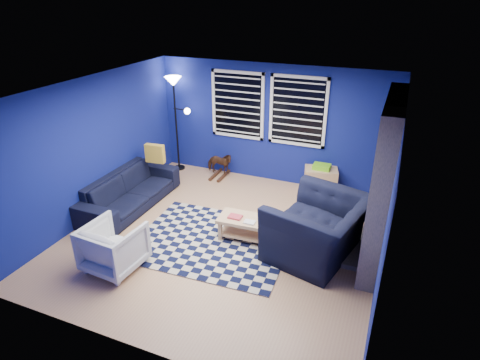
# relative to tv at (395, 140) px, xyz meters

# --- Properties ---
(floor) EXTENTS (5.00, 5.00, 0.00)m
(floor) POSITION_rel_tv_xyz_m (-2.45, -2.00, -1.40)
(floor) COLOR tan
(floor) RESTS_ON ground
(ceiling) EXTENTS (5.00, 5.00, 0.00)m
(ceiling) POSITION_rel_tv_xyz_m (-2.45, -2.00, 1.10)
(ceiling) COLOR white
(ceiling) RESTS_ON wall_back
(wall_back) EXTENTS (5.00, 0.00, 5.00)m
(wall_back) POSITION_rel_tv_xyz_m (-2.45, 0.50, -0.15)
(wall_back) COLOR navy
(wall_back) RESTS_ON floor
(wall_left) EXTENTS (0.00, 5.00, 5.00)m
(wall_left) POSITION_rel_tv_xyz_m (-4.95, -2.00, -0.15)
(wall_left) COLOR navy
(wall_left) RESTS_ON floor
(wall_right) EXTENTS (0.00, 5.00, 5.00)m
(wall_right) POSITION_rel_tv_xyz_m (0.05, -2.00, -0.15)
(wall_right) COLOR navy
(wall_right) RESTS_ON floor
(fireplace) EXTENTS (0.65, 2.00, 2.50)m
(fireplace) POSITION_rel_tv_xyz_m (-0.09, -1.50, -0.20)
(fireplace) COLOR gray
(fireplace) RESTS_ON floor
(window_left) EXTENTS (1.17, 0.06, 1.42)m
(window_left) POSITION_rel_tv_xyz_m (-3.20, 0.46, 0.20)
(window_left) COLOR black
(window_left) RESTS_ON wall_back
(window_right) EXTENTS (1.17, 0.06, 1.42)m
(window_right) POSITION_rel_tv_xyz_m (-1.90, 0.46, 0.20)
(window_right) COLOR black
(window_right) RESTS_ON wall_back
(tv) EXTENTS (0.07, 1.00, 0.58)m
(tv) POSITION_rel_tv_xyz_m (0.00, 0.00, 0.00)
(tv) COLOR black
(tv) RESTS_ON wall_right
(rug) EXTENTS (2.59, 2.11, 0.02)m
(rug) POSITION_rel_tv_xyz_m (-2.55, -2.18, -1.39)
(rug) COLOR black
(rug) RESTS_ON floor
(sofa) EXTENTS (2.26, 0.89, 0.66)m
(sofa) POSITION_rel_tv_xyz_m (-4.55, -1.68, -1.07)
(sofa) COLOR black
(sofa) RESTS_ON floor
(armchair_big) EXTENTS (1.73, 1.60, 0.95)m
(armchair_big) POSITION_rel_tv_xyz_m (-0.90, -1.89, -0.92)
(armchair_big) COLOR black
(armchair_big) RESTS_ON floor
(armchair_bent) EXTENTS (0.83, 0.85, 0.73)m
(armchair_bent) POSITION_rel_tv_xyz_m (-3.61, -3.34, -1.04)
(armchair_bent) COLOR gray
(armchair_bent) RESTS_ON floor
(rocking_horse) EXTENTS (0.33, 0.62, 0.50)m
(rocking_horse) POSITION_rel_tv_xyz_m (-3.53, 0.20, -1.08)
(rocking_horse) COLOR #412415
(rocking_horse) RESTS_ON floor
(coffee_table) EXTENTS (0.87, 0.53, 0.42)m
(coffee_table) POSITION_rel_tv_xyz_m (-2.11, -1.91, -1.11)
(coffee_table) COLOR tan
(coffee_table) RESTS_ON rug
(cabinet) EXTENTS (0.73, 0.58, 0.63)m
(cabinet) POSITION_rel_tv_xyz_m (-1.28, 0.25, -1.12)
(cabinet) COLOR tan
(cabinet) RESTS_ON floor
(floor_lamp) EXTENTS (0.58, 0.36, 2.13)m
(floor_lamp) POSITION_rel_tv_xyz_m (-4.57, 0.25, 0.34)
(floor_lamp) COLOR black
(floor_lamp) RESTS_ON floor
(throw_pillow) EXTENTS (0.40, 0.15, 0.37)m
(throw_pillow) POSITION_rel_tv_xyz_m (-4.40, -0.95, -0.55)
(throw_pillow) COLOR gold
(throw_pillow) RESTS_ON sofa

